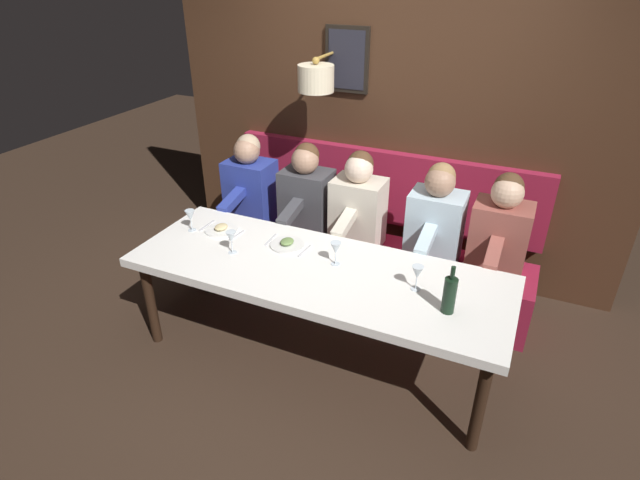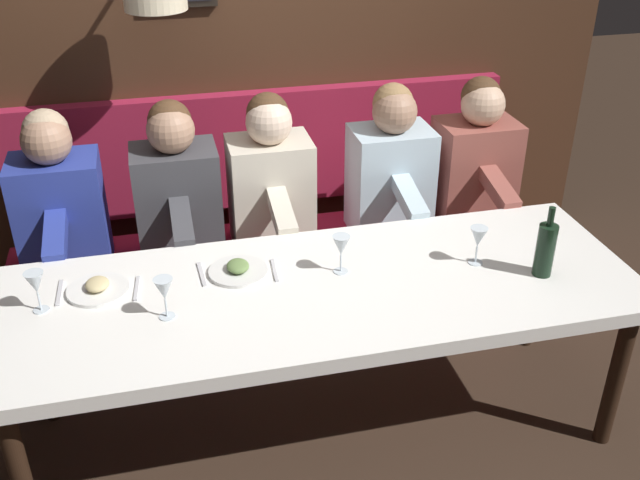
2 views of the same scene
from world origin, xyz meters
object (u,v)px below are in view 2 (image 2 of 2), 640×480
Objects in this scene: diner_far at (177,188)px; wine_glass_2 at (35,284)px; wine_glass_3 at (341,247)px; diner_nearest at (476,158)px; diner_near at (391,167)px; diner_middle at (271,178)px; wine_glass_1 at (164,290)px; dining_table at (323,299)px; diner_farthest at (58,199)px; wine_glass_0 at (478,238)px; wine_bottle at (545,249)px.

wine_glass_2 is at bearing 145.09° from diner_far.
wine_glass_2 is 1.00× the size of wine_glass_3.
diner_near is at bearing 90.00° from diner_nearest.
wine_glass_3 is at bearing -143.10° from diner_far.
diner_middle reaches higher than wine_glass_3.
diner_nearest reaches higher than wine_glass_2.
diner_near reaches higher than wine_glass_1.
diner_far reaches higher than dining_table.
diner_middle and diner_farthest have the same top height.
wine_glass_2 is (-0.80, 0.56, 0.04)m from diner_far.
diner_nearest is 4.82× the size of wine_glass_0.
wine_glass_0 reaches higher than dining_table.
wine_bottle reaches higher than dining_table.
diner_middle is 1.29m from wine_glass_2.
wine_glass_3 is at bearing 83.51° from wine_glass_0.
wine_glass_1 is 1.00× the size of wine_glass_2.
diner_nearest is at bearing -8.88° from wine_bottle.
dining_table is 0.68m from wine_glass_0.
diner_nearest is 0.46m from diner_near.
diner_far is 4.82× the size of wine_glass_2.
diner_farthest is at bearing 90.00° from diner_nearest.
diner_middle is (0.00, 1.08, 0.00)m from diner_nearest.
wine_glass_1 is 0.48m from wine_glass_2.
diner_far is 0.96m from wine_glass_1.
diner_farthest is at bearing 90.00° from diner_far.
diner_nearest is 4.82× the size of wine_glass_2.
diner_farthest is (0.00, 0.54, 0.00)m from diner_far.
diner_far is at bearing 29.58° from dining_table.
diner_farthest is 1.90m from wine_glass_0.
wine_glass_0 is at bearing -174.45° from diner_near.
diner_nearest is at bearing -59.88° from wine_glass_1.
wine_glass_0 is at bearing -140.73° from diner_middle.
wine_glass_0 is 0.55× the size of wine_bottle.
diner_nearest and diner_farthest have the same top height.
wine_glass_0 is at bearing -85.87° from wine_glass_1.
diner_middle is at bearing 42.73° from wine_bottle.
dining_table is at bearing -150.42° from diner_far.
diner_farthest is (0.00, 2.07, 0.00)m from diner_nearest.
diner_nearest is at bearing -49.49° from dining_table.
wine_bottle is (-1.00, -1.92, 0.04)m from diner_farthest.
wine_glass_2 is at bearing 116.09° from diner_near.
wine_glass_0 and wine_glass_1 have the same top height.
dining_table is 3.17× the size of diner_farthest.
wine_glass_3 is at bearing -77.57° from wine_glass_1.
diner_nearest reaches higher than wine_glass_1.
diner_near is 1.81m from wine_glass_2.
diner_nearest is at bearing -69.12° from wine_glass_2.
diner_farthest is at bearing 90.00° from diner_middle.
diner_middle is 2.64× the size of wine_bottle.
diner_nearest is 1.00× the size of diner_far.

